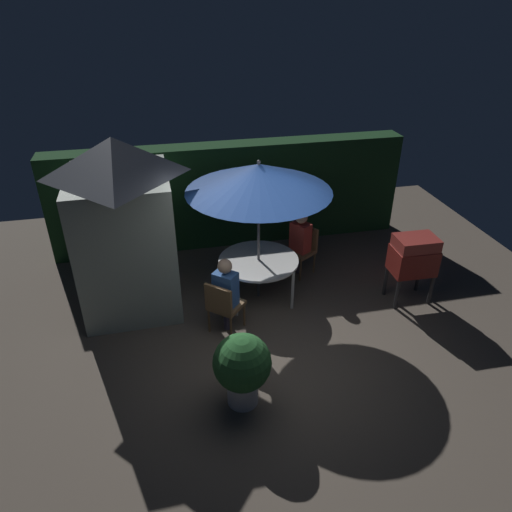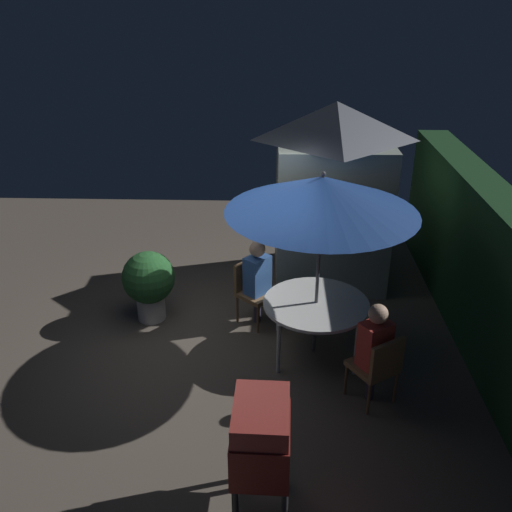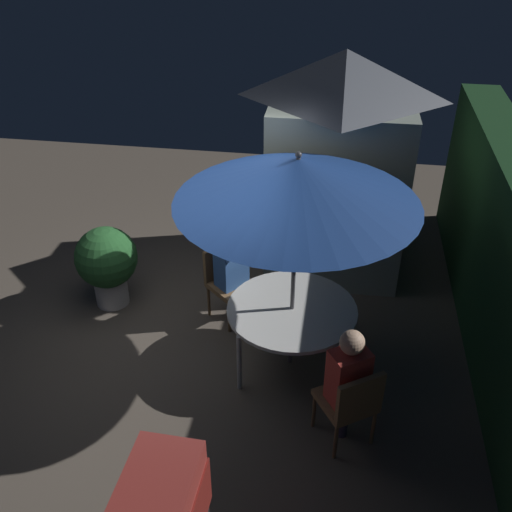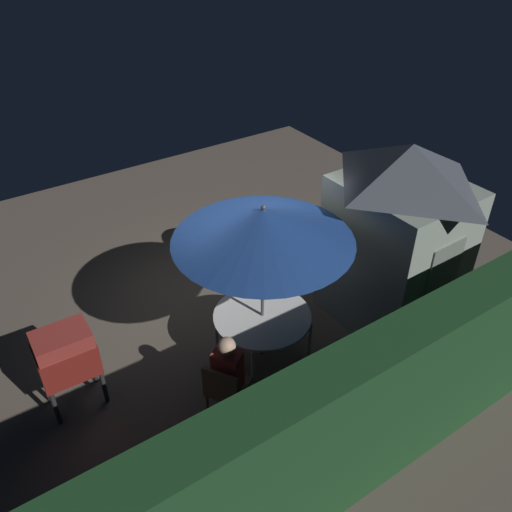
{
  "view_description": "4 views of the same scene",
  "coord_description": "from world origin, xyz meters",
  "px_view_note": "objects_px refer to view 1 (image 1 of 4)",
  "views": [
    {
      "loc": [
        -1.4,
        -5.26,
        4.71
      ],
      "look_at": [
        -0.02,
        0.98,
        1.02
      ],
      "focal_mm": 32.86,
      "sensor_mm": 36.0,
      "label": 1
    },
    {
      "loc": [
        6.23,
        0.77,
        4.38
      ],
      "look_at": [
        -0.24,
        0.55,
        1.21
      ],
      "focal_mm": 39.39,
      "sensor_mm": 36.0,
      "label": 2
    },
    {
      "loc": [
        4.86,
        1.69,
        4.46
      ],
      "look_at": [
        0.04,
        0.94,
        1.3
      ],
      "focal_mm": 41.1,
      "sensor_mm": 36.0,
      "label": 3
    },
    {
      "loc": [
        3.17,
        5.75,
        5.53
      ],
      "look_at": [
        -0.3,
        0.57,
        1.13
      ],
      "focal_mm": 36.88,
      "sensor_mm": 36.0,
      "label": 4
    }
  ],
  "objects_px": {
    "garden_shed": "(124,225)",
    "person_in_red": "(301,236)",
    "potted_plant_by_shed": "(242,366)",
    "bbq_grill": "(414,256)",
    "patio_table": "(258,262)",
    "patio_umbrella": "(259,178)",
    "chair_far_side": "(223,304)",
    "person_in_blue": "(226,287)",
    "chair_near_shed": "(303,247)"
  },
  "relations": [
    {
      "from": "patio_umbrella",
      "to": "chair_far_side",
      "type": "bearing_deg",
      "value": -131.56
    },
    {
      "from": "patio_umbrella",
      "to": "chair_far_side",
      "type": "xyz_separation_m",
      "value": [
        -0.74,
        -0.83,
        -1.66
      ]
    },
    {
      "from": "chair_far_side",
      "to": "garden_shed",
      "type": "bearing_deg",
      "value": 139.34
    },
    {
      "from": "garden_shed",
      "to": "potted_plant_by_shed",
      "type": "xyz_separation_m",
      "value": [
        1.37,
        -2.63,
        -0.84
      ]
    },
    {
      "from": "chair_near_shed",
      "to": "chair_far_side",
      "type": "bearing_deg",
      "value": -139.54
    },
    {
      "from": "bbq_grill",
      "to": "person_in_red",
      "type": "relative_size",
      "value": 0.95
    },
    {
      "from": "patio_table",
      "to": "patio_umbrella",
      "type": "relative_size",
      "value": 0.55
    },
    {
      "from": "patio_umbrella",
      "to": "person_in_red",
      "type": "relative_size",
      "value": 1.95
    },
    {
      "from": "patio_table",
      "to": "garden_shed",
      "type": "bearing_deg",
      "value": 170.88
    },
    {
      "from": "garden_shed",
      "to": "person_in_red",
      "type": "bearing_deg",
      "value": 4.86
    },
    {
      "from": "chair_far_side",
      "to": "person_in_blue",
      "type": "xyz_separation_m",
      "value": [
        0.06,
        0.06,
        0.26
      ]
    },
    {
      "from": "patio_table",
      "to": "chair_far_side",
      "type": "distance_m",
      "value": 1.12
    },
    {
      "from": "patio_table",
      "to": "person_in_red",
      "type": "xyz_separation_m",
      "value": [
        0.92,
        0.59,
        0.1
      ]
    },
    {
      "from": "patio_umbrella",
      "to": "garden_shed",
      "type": "bearing_deg",
      "value": 170.88
    },
    {
      "from": "bbq_grill",
      "to": "patio_table",
      "type": "bearing_deg",
      "value": 165.61
    },
    {
      "from": "patio_table",
      "to": "chair_near_shed",
      "type": "relative_size",
      "value": 1.5
    },
    {
      "from": "patio_table",
      "to": "person_in_blue",
      "type": "relative_size",
      "value": 1.07
    },
    {
      "from": "chair_near_shed",
      "to": "chair_far_side",
      "type": "distance_m",
      "value": 2.27
    },
    {
      "from": "garden_shed",
      "to": "chair_far_side",
      "type": "distance_m",
      "value": 2.02
    },
    {
      "from": "chair_far_side",
      "to": "potted_plant_by_shed",
      "type": "distance_m",
      "value": 1.47
    },
    {
      "from": "bbq_grill",
      "to": "chair_far_side",
      "type": "distance_m",
      "value": 3.24
    },
    {
      "from": "patio_umbrella",
      "to": "bbq_grill",
      "type": "xyz_separation_m",
      "value": [
        2.48,
        -0.64,
        -1.33
      ]
    },
    {
      "from": "person_in_red",
      "to": "chair_near_shed",
      "type": "bearing_deg",
      "value": 32.93
    },
    {
      "from": "patio_umbrella",
      "to": "person_in_blue",
      "type": "xyz_separation_m",
      "value": [
        -0.68,
        -0.77,
        -1.4
      ]
    },
    {
      "from": "patio_table",
      "to": "chair_near_shed",
      "type": "xyz_separation_m",
      "value": [
        0.99,
        0.64,
        -0.17
      ]
    },
    {
      "from": "bbq_grill",
      "to": "potted_plant_by_shed",
      "type": "xyz_separation_m",
      "value": [
        -3.2,
        -1.66,
        -0.24
      ]
    },
    {
      "from": "patio_umbrella",
      "to": "person_in_blue",
      "type": "relative_size",
      "value": 1.95
    },
    {
      "from": "garden_shed",
      "to": "person_in_red",
      "type": "distance_m",
      "value": 3.1
    },
    {
      "from": "patio_table",
      "to": "patio_umbrella",
      "type": "xyz_separation_m",
      "value": [
        -0.0,
        -0.0,
        1.49
      ]
    },
    {
      "from": "garden_shed",
      "to": "chair_far_side",
      "type": "bearing_deg",
      "value": -40.66
    },
    {
      "from": "chair_near_shed",
      "to": "chair_far_side",
      "type": "xyz_separation_m",
      "value": [
        -1.72,
        -1.47,
        0.0
      ]
    },
    {
      "from": "patio_umbrella",
      "to": "potted_plant_by_shed",
      "type": "bearing_deg",
      "value": -107.56
    },
    {
      "from": "chair_near_shed",
      "to": "chair_far_side",
      "type": "relative_size",
      "value": 1.0
    },
    {
      "from": "potted_plant_by_shed",
      "to": "garden_shed",
      "type": "bearing_deg",
      "value": 117.54
    },
    {
      "from": "patio_umbrella",
      "to": "bbq_grill",
      "type": "relative_size",
      "value": 2.05
    },
    {
      "from": "chair_near_shed",
      "to": "person_in_blue",
      "type": "distance_m",
      "value": 2.2
    },
    {
      "from": "patio_table",
      "to": "potted_plant_by_shed",
      "type": "xyz_separation_m",
      "value": [
        -0.73,
        -2.29,
        -0.08
      ]
    },
    {
      "from": "patio_table",
      "to": "chair_near_shed",
      "type": "height_order",
      "value": "chair_near_shed"
    },
    {
      "from": "patio_table",
      "to": "person_in_red",
      "type": "height_order",
      "value": "person_in_red"
    },
    {
      "from": "chair_near_shed",
      "to": "person_in_red",
      "type": "xyz_separation_m",
      "value": [
        -0.07,
        -0.05,
        0.26
      ]
    },
    {
      "from": "patio_umbrella",
      "to": "potted_plant_by_shed",
      "type": "height_order",
      "value": "patio_umbrella"
    },
    {
      "from": "bbq_grill",
      "to": "chair_near_shed",
      "type": "relative_size",
      "value": 1.33
    },
    {
      "from": "garden_shed",
      "to": "person_in_blue",
      "type": "relative_size",
      "value": 2.26
    },
    {
      "from": "chair_far_side",
      "to": "chair_near_shed",
      "type": "bearing_deg",
      "value": 40.46
    },
    {
      "from": "potted_plant_by_shed",
      "to": "person_in_red",
      "type": "bearing_deg",
      "value": 60.38
    },
    {
      "from": "chair_near_shed",
      "to": "potted_plant_by_shed",
      "type": "height_order",
      "value": "potted_plant_by_shed"
    },
    {
      "from": "chair_near_shed",
      "to": "patio_umbrella",
      "type": "bearing_deg",
      "value": -147.07
    },
    {
      "from": "patio_table",
      "to": "person_in_blue",
      "type": "height_order",
      "value": "person_in_blue"
    },
    {
      "from": "patio_table",
      "to": "person_in_blue",
      "type": "distance_m",
      "value": 1.03
    },
    {
      "from": "garden_shed",
      "to": "bbq_grill",
      "type": "relative_size",
      "value": 2.37
    }
  ]
}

